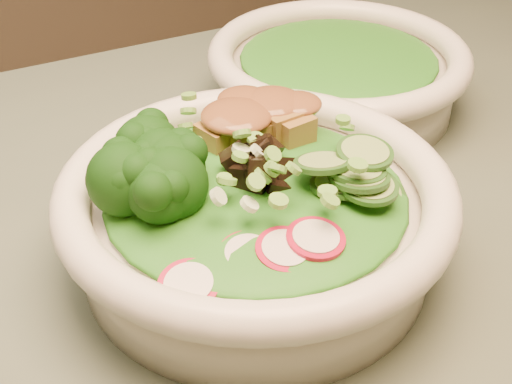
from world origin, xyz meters
name	(u,v)px	position (x,y,z in m)	size (l,w,h in m)	color
dining_table	(446,287)	(0.00, 0.00, 0.64)	(1.20, 0.80, 0.75)	black
salad_bowl	(256,215)	(-0.20, 0.00, 0.79)	(0.28, 0.28, 0.07)	white
side_bowl	(338,73)	(-0.02, 0.17, 0.79)	(0.25, 0.25, 0.07)	white
lettuce_bed	(256,191)	(-0.20, 0.00, 0.81)	(0.21, 0.21, 0.02)	#175512
side_lettuce	(339,55)	(-0.02, 0.17, 0.81)	(0.17, 0.17, 0.02)	#175512
broccoli_florets	(160,175)	(-0.26, 0.02, 0.83)	(0.08, 0.07, 0.04)	black
radish_slices	(267,250)	(-0.22, -0.06, 0.82)	(0.11, 0.04, 0.02)	#AA0D2E
cucumber_slices	(355,174)	(-0.14, -0.03, 0.82)	(0.07, 0.07, 0.04)	#82A95E
mushroom_heap	(255,163)	(-0.19, 0.01, 0.83)	(0.07, 0.07, 0.04)	black
tofu_cubes	(254,127)	(-0.17, 0.06, 0.82)	(0.09, 0.06, 0.04)	olive
peanut_sauce	(254,111)	(-0.17, 0.06, 0.84)	(0.07, 0.06, 0.02)	brown
scallion_garnish	(256,160)	(-0.20, 0.00, 0.84)	(0.20, 0.20, 0.02)	#67A93B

